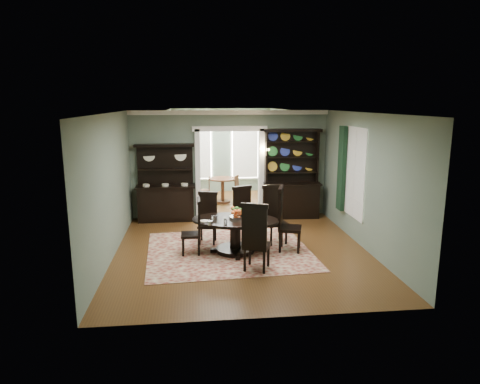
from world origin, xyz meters
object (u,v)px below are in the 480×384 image
object	(u,v)px
dining_table	(235,229)
welsh_dresser	(292,186)
sideboard	(166,194)
parlor_table	(223,187)

from	to	relation	value
dining_table	welsh_dresser	distance (m)	3.37
sideboard	welsh_dresser	size ratio (longest dim) A/B	0.85
welsh_dresser	dining_table	bearing A→B (deg)	-121.49
parlor_table	welsh_dresser	bearing A→B (deg)	-46.78
dining_table	sideboard	xyz separation A→B (m)	(-1.65, 2.79, 0.22)
sideboard	parlor_table	distance (m)	2.57
sideboard	parlor_table	size ratio (longest dim) A/B	2.41
dining_table	sideboard	distance (m)	3.25
dining_table	sideboard	bearing A→B (deg)	134.04
sideboard	dining_table	bearing A→B (deg)	-60.00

